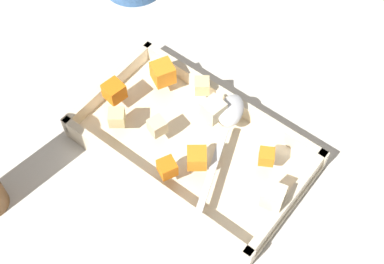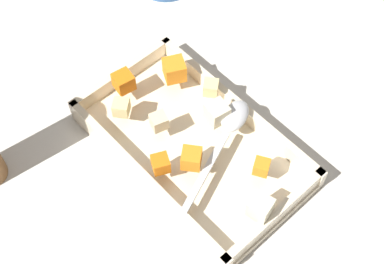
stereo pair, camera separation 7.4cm
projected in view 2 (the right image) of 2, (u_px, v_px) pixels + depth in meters
name	position (u px, v px, depth m)	size (l,w,h in m)	color
ground_plane	(190.00, 154.00, 0.88)	(4.00, 4.00, 0.00)	beige
baking_dish	(192.00, 146.00, 0.87)	(0.36, 0.20, 0.04)	beige
carrot_chunk_corner_sw	(191.00, 158.00, 0.81)	(0.03, 0.03, 0.03)	orange
carrot_chunk_far_left	(174.00, 70.00, 0.89)	(0.03, 0.03, 0.03)	orange
carrot_chunk_corner_ne	(161.00, 164.00, 0.81)	(0.02, 0.02, 0.02)	orange
carrot_chunk_corner_nw	(124.00, 82.00, 0.88)	(0.03, 0.03, 0.03)	orange
carrot_chunk_center	(262.00, 167.00, 0.80)	(0.02, 0.02, 0.02)	orange
potato_chunk_near_left	(211.00, 88.00, 0.88)	(0.02, 0.02, 0.02)	#E0CC89
potato_chunk_back_center	(121.00, 107.00, 0.86)	(0.02, 0.02, 0.02)	#E0CC89
potato_chunk_far_right	(159.00, 121.00, 0.85)	(0.02, 0.02, 0.02)	beige
potato_chunk_near_spoon	(260.00, 207.00, 0.77)	(0.03, 0.03, 0.03)	beige
potato_chunk_rim_edge	(216.00, 112.00, 0.85)	(0.03, 0.03, 0.03)	beige
serving_spoon	(231.00, 123.00, 0.85)	(0.10, 0.20, 0.02)	silver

